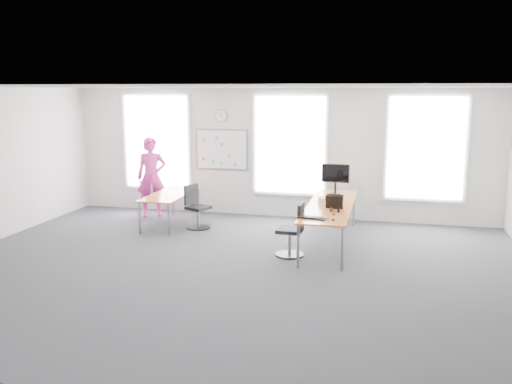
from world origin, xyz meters
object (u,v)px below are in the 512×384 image
(person, at_px, (152,177))
(monitor, at_px, (335,176))
(desk_right, at_px, (330,207))
(chair_right, at_px, (293,233))
(desk_left, at_px, (171,196))
(chair_left, at_px, (196,209))
(keyboard, at_px, (313,218))
(headphones, at_px, (335,210))

(person, height_order, monitor, person)
(desk_right, distance_m, chair_right, 1.12)
(chair_right, bearing_deg, monitor, 166.89)
(desk_left, relative_size, chair_left, 2.04)
(desk_left, distance_m, person, 1.06)
(chair_right, bearing_deg, desk_right, 150.95)
(desk_left, xyz_separation_m, monitor, (3.58, 0.33, 0.53))
(desk_left, distance_m, chair_right, 3.46)
(desk_right, relative_size, chair_left, 3.39)
(chair_left, height_order, keyboard, chair_left)
(chair_left, xyz_separation_m, person, (-1.41, 0.85, 0.52))
(keyboard, distance_m, monitor, 2.30)
(monitor, bearing_deg, desk_left, -169.86)
(keyboard, xyz_separation_m, monitor, (0.16, 2.26, 0.38))
(chair_left, bearing_deg, desk_left, 98.26)
(chair_left, height_order, monitor, monitor)
(chair_left, distance_m, headphones, 3.33)
(person, xyz_separation_m, keyboard, (4.17, -2.62, -0.15))
(desk_left, bearing_deg, headphones, -20.06)
(chair_left, xyz_separation_m, headphones, (3.08, -1.20, 0.41))
(desk_right, height_order, chair_right, chair_right)
(person, bearing_deg, chair_right, -55.80)
(desk_left, bearing_deg, chair_left, -14.33)
(chair_left, relative_size, headphones, 5.49)
(desk_left, distance_m, headphones, 3.98)
(person, bearing_deg, keyboard, -56.12)
(desk_left, distance_m, monitor, 3.63)
(chair_left, distance_m, keyboard, 3.30)
(desk_right, distance_m, chair_left, 3.01)
(desk_left, distance_m, chair_left, 0.72)
(desk_right, distance_m, headphones, 0.65)
(desk_left, height_order, chair_left, chair_left)
(chair_left, relative_size, person, 0.50)
(chair_left, bearing_deg, chair_right, -99.52)
(desk_right, bearing_deg, headphones, -76.90)
(headphones, xyz_separation_m, monitor, (-0.16, 1.70, 0.34))
(person, distance_m, headphones, 4.93)
(desk_left, bearing_deg, person, 137.59)
(desk_right, xyz_separation_m, person, (-4.34, 1.42, 0.21))
(desk_right, xyz_separation_m, keyboard, (-0.17, -1.20, 0.06))
(monitor, bearing_deg, desk_right, -84.48)
(desk_left, distance_m, keyboard, 3.93)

